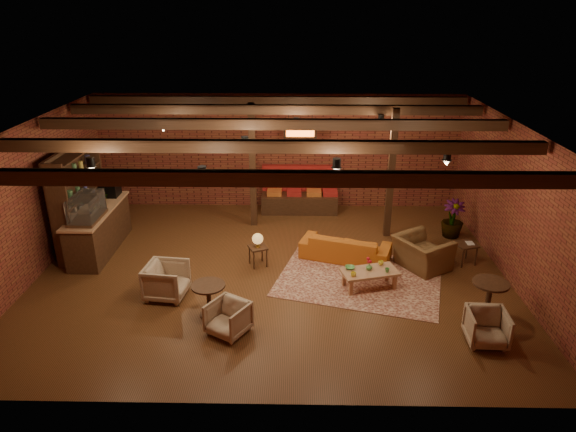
{
  "coord_description": "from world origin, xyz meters",
  "views": [
    {
      "loc": [
        0.54,
        -9.87,
        5.43
      ],
      "look_at": [
        0.34,
        0.2,
        1.24
      ],
      "focal_mm": 32.0,
      "sensor_mm": 36.0,
      "label": 1
    }
  ],
  "objects_px": {
    "side_table_lamp": "(258,241)",
    "armchair_b": "(228,317)",
    "sofa": "(345,247)",
    "coffee_table": "(369,272)",
    "plant_tall": "(458,182)",
    "side_table_book": "(466,245)",
    "armchair_a": "(166,279)",
    "round_table_left": "(209,295)",
    "armchair_far": "(487,326)",
    "round_table_right": "(489,294)",
    "armchair_right": "(423,248)"
  },
  "relations": [
    {
      "from": "coffee_table",
      "to": "plant_tall",
      "type": "height_order",
      "value": "plant_tall"
    },
    {
      "from": "armchair_b",
      "to": "side_table_book",
      "type": "relative_size",
      "value": 1.2
    },
    {
      "from": "armchair_a",
      "to": "plant_tall",
      "type": "xyz_separation_m",
      "value": [
        6.44,
        2.97,
        1.05
      ]
    },
    {
      "from": "coffee_table",
      "to": "armchair_right",
      "type": "bearing_deg",
      "value": 35.07
    },
    {
      "from": "coffee_table",
      "to": "round_table_left",
      "type": "height_order",
      "value": "round_table_left"
    },
    {
      "from": "armchair_a",
      "to": "plant_tall",
      "type": "height_order",
      "value": "plant_tall"
    },
    {
      "from": "sofa",
      "to": "armchair_b",
      "type": "bearing_deg",
      "value": 69.81
    },
    {
      "from": "round_table_right",
      "to": "side_table_lamp",
      "type": "bearing_deg",
      "value": 155.44
    },
    {
      "from": "round_table_right",
      "to": "plant_tall",
      "type": "height_order",
      "value": "plant_tall"
    },
    {
      "from": "round_table_left",
      "to": "armchair_far",
      "type": "distance_m",
      "value": 4.95
    },
    {
      "from": "round_table_left",
      "to": "side_table_book",
      "type": "relative_size",
      "value": 1.19
    },
    {
      "from": "side_table_lamp",
      "to": "plant_tall",
      "type": "xyz_separation_m",
      "value": [
        4.73,
        1.62,
        0.86
      ]
    },
    {
      "from": "round_table_left",
      "to": "armchair_b",
      "type": "xyz_separation_m",
      "value": [
        0.42,
        -0.54,
        -0.11
      ]
    },
    {
      "from": "armchair_b",
      "to": "armchair_a",
      "type": "bearing_deg",
      "value": 170.39
    },
    {
      "from": "round_table_right",
      "to": "side_table_book",
      "type": "bearing_deg",
      "value": 83.61
    },
    {
      "from": "armchair_far",
      "to": "sofa",
      "type": "bearing_deg",
      "value": 127.51
    },
    {
      "from": "armchair_right",
      "to": "plant_tall",
      "type": "xyz_separation_m",
      "value": [
        1.11,
        1.64,
        0.97
      ]
    },
    {
      "from": "armchair_right",
      "to": "plant_tall",
      "type": "bearing_deg",
      "value": -66.49
    },
    {
      "from": "side_table_lamp",
      "to": "plant_tall",
      "type": "distance_m",
      "value": 5.07
    },
    {
      "from": "side_table_lamp",
      "to": "side_table_book",
      "type": "xyz_separation_m",
      "value": [
        4.63,
        0.19,
        -0.14
      ]
    },
    {
      "from": "round_table_left",
      "to": "armchair_b",
      "type": "relative_size",
      "value": 0.99
    },
    {
      "from": "side_table_book",
      "to": "armchair_b",
      "type": "bearing_deg",
      "value": -151.13
    },
    {
      "from": "side_table_lamp",
      "to": "round_table_left",
      "type": "bearing_deg",
      "value": -110.8
    },
    {
      "from": "round_table_left",
      "to": "armchair_right",
      "type": "height_order",
      "value": "armchair_right"
    },
    {
      "from": "coffee_table",
      "to": "round_table_left",
      "type": "relative_size",
      "value": 1.9
    },
    {
      "from": "side_table_book",
      "to": "armchair_far",
      "type": "distance_m",
      "value": 2.99
    },
    {
      "from": "round_table_left",
      "to": "armchair_a",
      "type": "distance_m",
      "value": 1.16
    },
    {
      "from": "armchair_b",
      "to": "armchair_far",
      "type": "distance_m",
      "value": 4.47
    },
    {
      "from": "round_table_right",
      "to": "plant_tall",
      "type": "bearing_deg",
      "value": 84.64
    },
    {
      "from": "round_table_right",
      "to": "armchair_far",
      "type": "xyz_separation_m",
      "value": [
        -0.26,
        -0.75,
        -0.17
      ]
    },
    {
      "from": "sofa",
      "to": "armchair_b",
      "type": "relative_size",
      "value": 3.04
    },
    {
      "from": "side_table_lamp",
      "to": "armchair_b",
      "type": "bearing_deg",
      "value": -97.57
    },
    {
      "from": "armchair_right",
      "to": "sofa",
      "type": "bearing_deg",
      "value": 44.12
    },
    {
      "from": "armchair_b",
      "to": "side_table_book",
      "type": "height_order",
      "value": "armchair_b"
    },
    {
      "from": "coffee_table",
      "to": "armchair_right",
      "type": "relative_size",
      "value": 1.14
    },
    {
      "from": "coffee_table",
      "to": "armchair_a",
      "type": "relative_size",
      "value": 1.58
    },
    {
      "from": "coffee_table",
      "to": "armchair_far",
      "type": "bearing_deg",
      "value": -45.68
    },
    {
      "from": "coffee_table",
      "to": "armchair_b",
      "type": "bearing_deg",
      "value": -148.72
    },
    {
      "from": "sofa",
      "to": "plant_tall",
      "type": "bearing_deg",
      "value": -137.42
    },
    {
      "from": "armchair_b",
      "to": "plant_tall",
      "type": "xyz_separation_m",
      "value": [
        5.07,
        4.17,
        1.11
      ]
    },
    {
      "from": "side_table_lamp",
      "to": "armchair_a",
      "type": "xyz_separation_m",
      "value": [
        -1.71,
        -1.35,
        -0.2
      ]
    },
    {
      "from": "coffee_table",
      "to": "armchair_a",
      "type": "height_order",
      "value": "armchair_a"
    },
    {
      "from": "round_table_right",
      "to": "plant_tall",
      "type": "relative_size",
      "value": 0.26
    },
    {
      "from": "round_table_left",
      "to": "armchair_b",
      "type": "bearing_deg",
      "value": -51.97
    },
    {
      "from": "armchair_right",
      "to": "coffee_table",
      "type": "bearing_deg",
      "value": 92.6
    },
    {
      "from": "side_table_lamp",
      "to": "armchair_b",
      "type": "relative_size",
      "value": 1.17
    },
    {
      "from": "sofa",
      "to": "side_table_lamp",
      "type": "bearing_deg",
      "value": 28.69
    },
    {
      "from": "round_table_left",
      "to": "round_table_right",
      "type": "height_order",
      "value": "round_table_right"
    },
    {
      "from": "round_table_left",
      "to": "plant_tall",
      "type": "height_order",
      "value": "plant_tall"
    },
    {
      "from": "plant_tall",
      "to": "armchair_right",
      "type": "bearing_deg",
      "value": -124.01
    }
  ]
}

